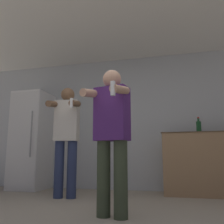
# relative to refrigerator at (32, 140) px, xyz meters

# --- Properties ---
(wall_back) EXTENTS (7.00, 0.06, 2.55)m
(wall_back) POSITION_rel_refrigerator_xyz_m (1.96, 0.37, 0.35)
(wall_back) COLOR #B2B7BC
(wall_back) RESTS_ON ground_plane
(ceiling_slab) EXTENTS (7.00, 3.19, 0.05)m
(ceiling_slab) POSITION_rel_refrigerator_xyz_m (1.96, -1.00, 1.65)
(ceiling_slab) COLOR silver
(ceiling_slab) RESTS_ON wall_back
(refrigerator) EXTENTS (0.62, 0.70, 1.86)m
(refrigerator) POSITION_rel_refrigerator_xyz_m (0.00, 0.00, 0.00)
(refrigerator) COLOR white
(refrigerator) RESTS_ON ground_plane
(counter) EXTENTS (1.67, 0.65, 1.00)m
(counter) POSITION_rel_refrigerator_xyz_m (3.34, 0.03, -0.43)
(counter) COLOR #997551
(counter) RESTS_ON ground_plane
(bottle_green_wine) EXTENTS (0.08, 0.08, 0.27)m
(bottle_green_wine) POSITION_rel_refrigerator_xyz_m (3.11, -0.01, 0.18)
(bottle_green_wine) COLOR #194723
(bottle_green_wine) RESTS_ON counter
(person_woman_foreground) EXTENTS (0.48, 0.51, 1.55)m
(person_woman_foreground) POSITION_rel_refrigerator_xyz_m (2.08, -1.80, -0.07)
(person_woman_foreground) COLOR #38422D
(person_woman_foreground) RESTS_ON ground_plane
(person_man_side) EXTENTS (0.48, 0.53, 1.69)m
(person_man_side) POSITION_rel_refrigerator_xyz_m (1.09, -0.80, 0.02)
(person_man_side) COLOR navy
(person_man_side) RESTS_ON ground_plane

